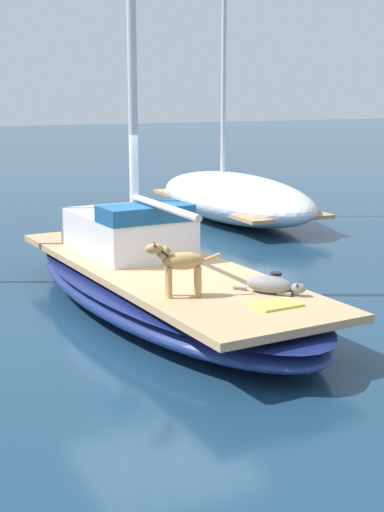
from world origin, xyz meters
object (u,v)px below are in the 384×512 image
sailboat_main (162,288)px  dog_tan (179,263)px  deck_towel (276,305)px  moored_boat_starboard_side (234,197)px  dog_grey (272,285)px  deck_winch (276,281)px

sailboat_main → dog_tan: size_ratio=7.96×
deck_towel → moored_boat_starboard_side: 9.81m
moored_boat_starboard_side → dog_tan: bearing=-123.3°
sailboat_main → deck_towel: (0.39, -2.47, 0.34)m
sailboat_main → moored_boat_starboard_side: bearing=53.1°
dog_grey → deck_towel: (-0.25, -0.50, -0.09)m
deck_winch → dog_grey: bearing=-132.7°
sailboat_main → moored_boat_starboard_side: (4.74, 6.32, 0.26)m
deck_towel → moored_boat_starboard_side: size_ratio=0.09×
sailboat_main → dog_tan: bearing=-106.1°
dog_tan → deck_towel: (0.85, -0.88, -0.41)m
sailboat_main → deck_towel: size_ratio=13.15×
sailboat_main → dog_tan: dog_tan is taller
deck_towel → dog_tan: bearing=133.8°
deck_winch → moored_boat_starboard_side: 9.00m
deck_winch → deck_towel: bearing=-121.8°
deck_towel → moored_boat_starboard_side: moored_boat_starboard_side is taller
sailboat_main → dog_grey: size_ratio=9.59×
dog_grey → deck_towel: dog_grey is taller
dog_grey → moored_boat_starboard_side: size_ratio=0.12×
dog_grey → deck_winch: 0.25m
moored_boat_starboard_side → sailboat_main: bearing=-126.9°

